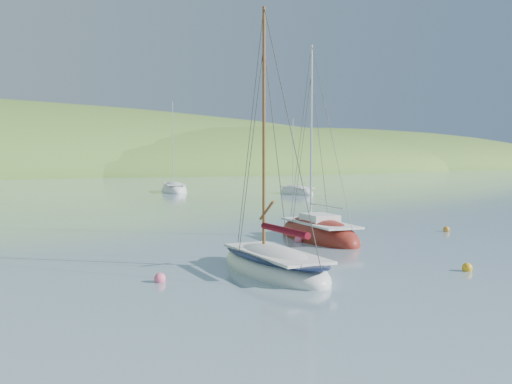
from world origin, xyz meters
TOP-DOWN VIEW (x-y plane):
  - ground at (0.00, 0.00)m, footprint 700.00×700.00m
  - daysailer_white at (-1.16, 3.18)m, footprint 3.63×7.15m
  - sloop_red at (5.98, 8.86)m, footprint 4.42×7.87m
  - distant_sloop_b at (20.07, 53.08)m, footprint 6.13×9.49m
  - distant_sloop_d at (30.55, 40.91)m, footprint 3.78×7.47m
  - mooring_buoys at (0.85, 6.53)m, footprint 24.97×13.19m

SIDE VIEW (x-z plane):
  - ground at x=0.00m, z-range 0.00..0.00m
  - mooring_buoys at x=0.85m, z-range -0.09..0.33m
  - distant_sloop_d at x=30.55m, z-range -4.91..5.26m
  - distant_sloop_b at x=20.07m, z-range -6.18..6.59m
  - sloop_red at x=5.98m, z-range -5.30..5.73m
  - daysailer_white at x=-1.16m, z-range -5.02..5.48m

